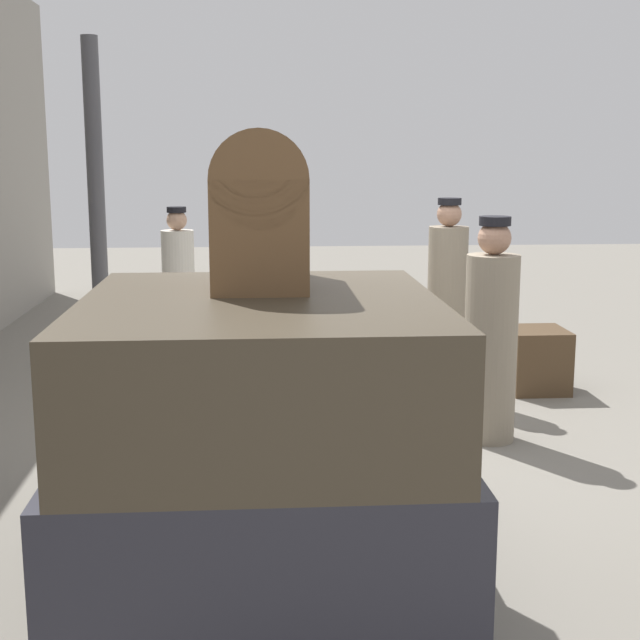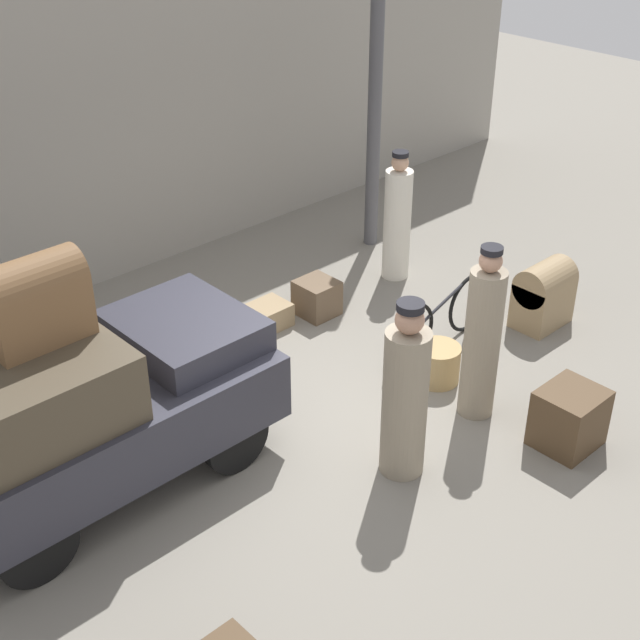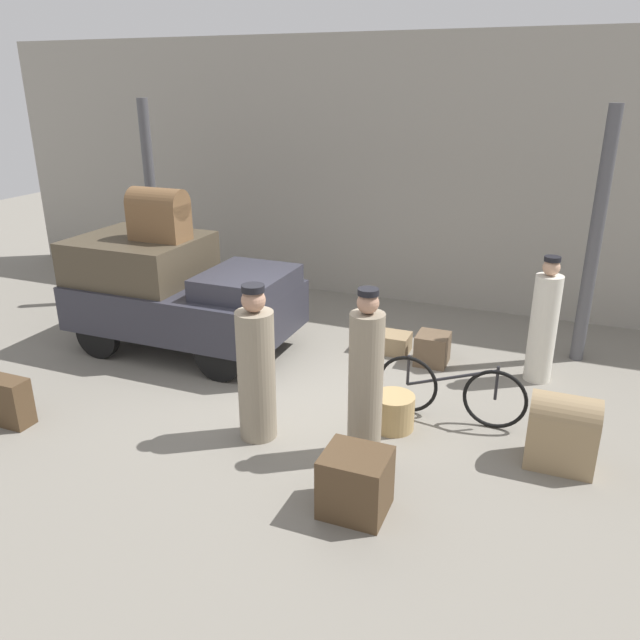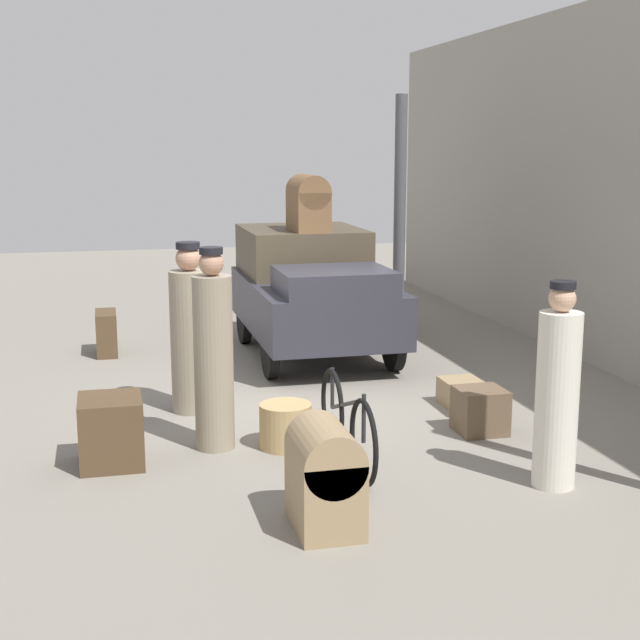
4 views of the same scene
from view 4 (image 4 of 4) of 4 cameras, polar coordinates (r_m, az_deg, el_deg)
The scene contains 14 objects.
ground_plane at distance 9.67m, azimuth -1.44°, elevation -5.36°, with size 30.00×30.00×0.00m, color gray.
canopy_pillar_left at distance 13.69m, azimuth 5.12°, elevation 6.92°, with size 0.18×0.18×3.49m.
truck at distance 11.77m, azimuth -0.54°, elevation 2.08°, with size 3.21×1.71×1.63m.
bicycle at distance 7.79m, azimuth 1.74°, elevation -6.59°, with size 1.74×0.04×0.77m.
wicker_basket at distance 8.26m, azimuth -2.22°, elevation -6.77°, with size 0.48×0.48×0.41m.
porter_standing_middle at distance 7.44m, azimuth 14.94°, elevation -4.57°, with size 0.35×0.35×1.70m.
porter_lifting_near_truck at distance 8.13m, azimuth -6.83°, elevation -2.36°, with size 0.36×0.36×1.86m.
porter_carrying_trunk at distance 9.31m, azimuth -8.30°, elevation -0.98°, with size 0.41×0.41×1.78m.
trunk_umber_medium at distance 12.18m, azimuth -13.51°, elevation -0.82°, with size 0.66×0.27×0.57m.
suitcase_small_leather at distance 6.52m, azimuth 0.32°, elevation -9.83°, with size 0.68×0.46×0.80m.
trunk_wicker_pale at distance 9.55m, azimuth 9.38°, elevation -4.84°, with size 0.74×0.41×0.28m.
trunk_large_brown at distance 8.80m, azimuth 10.21°, elevation -5.74°, with size 0.44×0.45×0.44m.
suitcase_tan_flat at distance 8.01m, azimuth -13.23°, elevation -6.94°, with size 0.60×0.54×0.60m.
trunk_on_truck_roof at distance 11.83m, azimuth -0.76°, elevation 7.56°, with size 0.81×0.44×0.74m.
Camera 4 is at (9.06, -1.96, 2.75)m, focal length 50.00 mm.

